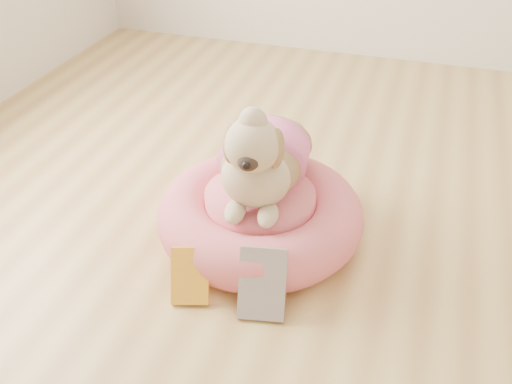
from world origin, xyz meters
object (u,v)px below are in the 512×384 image
(pet_bed, at_px, (260,215))
(book_yellow, at_px, (190,276))
(dog, at_px, (262,141))
(book_white, at_px, (262,284))

(pet_bed, distance_m, book_yellow, 0.39)
(dog, distance_m, book_yellow, 0.51)
(dog, bearing_deg, pet_bed, -94.70)
(pet_bed, relative_size, dog, 1.36)
(book_yellow, height_order, book_white, book_white)
(dog, relative_size, book_white, 2.43)
(pet_bed, bearing_deg, dog, 92.38)
(book_yellow, relative_size, book_white, 0.81)
(dog, bearing_deg, book_yellow, -114.55)
(book_white, bearing_deg, book_yellow, 172.39)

